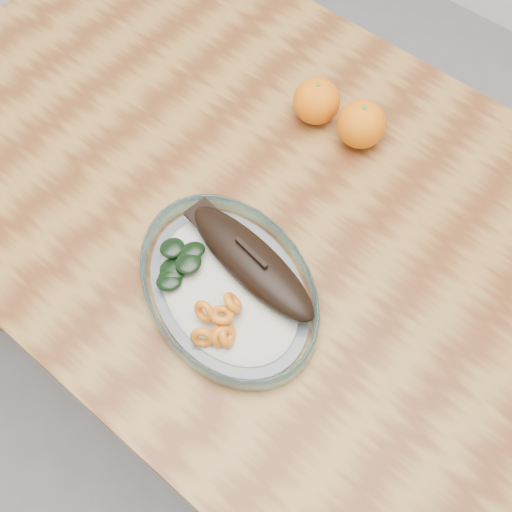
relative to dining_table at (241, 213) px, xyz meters
name	(u,v)px	position (x,y,z in m)	size (l,w,h in m)	color
ground	(246,352)	(0.00, 0.00, -0.65)	(3.00, 3.00, 0.00)	slate
dining_table	(241,213)	(0.00, 0.00, 0.00)	(1.20, 0.80, 0.75)	brown
plated_meal	(229,285)	(0.12, -0.16, 0.12)	(0.71, 0.71, 0.08)	white
orange_left	(316,101)	(0.01, 0.17, 0.14)	(0.08, 0.08, 0.08)	orange
orange_right	(361,124)	(0.10, 0.18, 0.14)	(0.08, 0.08, 0.08)	orange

